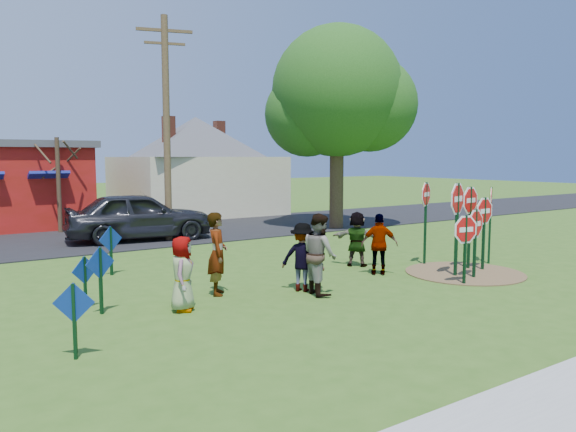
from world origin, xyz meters
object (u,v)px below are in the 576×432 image
object	(u,v)px
stop_sign_c	(470,209)
leafy_tree	(340,99)
stop_sign_b	(426,202)
suv	(139,216)
utility_pole	(167,124)
person_b	(217,254)
stop_sign_a	(465,235)
stop_sign_d	(491,205)
person_a	(182,274)

from	to	relation	value
stop_sign_c	leafy_tree	distance (m)	10.48
stop_sign_b	suv	distance (m)	10.89
stop_sign_c	utility_pole	distance (m)	11.47
stop_sign_c	person_b	distance (m)	7.46
stop_sign_a	suv	xyz separation A→B (m)	(-4.09, 11.83, -0.30)
stop_sign_c	suv	distance (m)	12.14
suv	person_b	bearing A→B (deg)	179.27
stop_sign_b	person_b	world-z (taller)	stop_sign_b
stop_sign_b	person_b	bearing A→B (deg)	154.92
person_b	suv	bearing A→B (deg)	18.34
stop_sign_c	utility_pole	xyz separation A→B (m)	(-4.86, 10.04, 2.68)
stop_sign_d	utility_pole	world-z (taller)	utility_pole
leafy_tree	stop_sign_b	bearing A→B (deg)	-112.96
stop_sign_a	leafy_tree	world-z (taller)	leafy_tree
stop_sign_a	utility_pole	world-z (taller)	utility_pole
stop_sign_b	person_b	size ratio (longest dim) A/B	1.35
utility_pole	stop_sign_c	bearing A→B (deg)	-64.16
stop_sign_a	person_a	size ratio (longest dim) A/B	1.20
stop_sign_d	stop_sign_a	bearing A→B (deg)	170.96
stop_sign_a	stop_sign_d	bearing A→B (deg)	35.10
person_b	suv	xyz separation A→B (m)	(1.48, 9.23, -0.00)
stop_sign_b	stop_sign_c	size ratio (longest dim) A/B	1.04
stop_sign_d	leafy_tree	world-z (taller)	leafy_tree
person_b	utility_pole	distance (m)	9.61
stop_sign_a	person_a	xyz separation A→B (m)	(-6.81, 1.78, -0.48)
person_a	suv	xyz separation A→B (m)	(2.72, 10.06, 0.18)
suv	utility_pole	size ratio (longest dim) A/B	0.64
person_b	utility_pole	xyz separation A→B (m)	(2.42, 8.63, 3.46)
stop_sign_b	utility_pole	distance (m)	10.20
stop_sign_d	leafy_tree	bearing A→B (deg)	45.08
person_b	leafy_tree	distance (m)	13.70
suv	stop_sign_d	bearing A→B (deg)	-137.72
stop_sign_a	stop_sign_b	bearing A→B (deg)	72.89
leafy_tree	person_b	bearing A→B (deg)	-142.44
stop_sign_c	utility_pole	bearing A→B (deg)	107.71
stop_sign_b	utility_pole	bearing A→B (deg)	93.03
person_a	leafy_tree	size ratio (longest dim) A/B	0.18
stop_sign_c	suv	world-z (taller)	stop_sign_c
suv	leafy_tree	xyz separation A→B (m)	(8.71, -1.40, 4.78)
suv	leafy_tree	bearing A→B (deg)	-90.80
person_a	stop_sign_c	bearing A→B (deg)	-60.45
leafy_tree	suv	bearing A→B (deg)	170.85
stop_sign_b	person_a	distance (m)	8.10
person_b	leafy_tree	world-z (taller)	leafy_tree
stop_sign_a	stop_sign_d	size ratio (longest dim) A/B	0.77
person_a	person_b	world-z (taller)	person_b
stop_sign_c	person_b	size ratio (longest dim) A/B	1.30
stop_sign_c	stop_sign_d	size ratio (longest dim) A/B	1.03
utility_pole	stop_sign_b	bearing A→B (deg)	-63.91
stop_sign_b	leafy_tree	xyz separation A→B (m)	(3.42, 8.07, 3.87)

